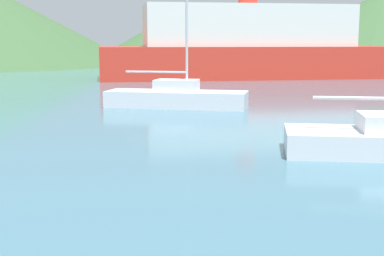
# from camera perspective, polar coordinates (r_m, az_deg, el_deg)

# --- Properties ---
(sailboat_middle) EXTENTS (6.97, 4.21, 8.82)m
(sailboat_middle) POSITION_cam_1_polar(r_m,az_deg,el_deg) (25.58, -1.65, 3.39)
(sailboat_middle) COLOR silver
(sailboat_middle) RESTS_ON ground_plane
(ferry_distant) EXTENTS (24.91, 6.63, 7.72)m
(ferry_distant) POSITION_cam_1_polar(r_m,az_deg,el_deg) (46.30, 5.90, 8.66)
(ferry_distant) COLOR red
(ferry_distant) RESTS_ON ground_plane
(hill_east) EXTENTS (29.89, 29.89, 8.38)m
(hill_east) POSITION_cam_1_polar(r_m,az_deg,el_deg) (79.37, -0.21, 10.02)
(hill_east) COLOR #3D6038
(hill_east) RESTS_ON ground_plane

